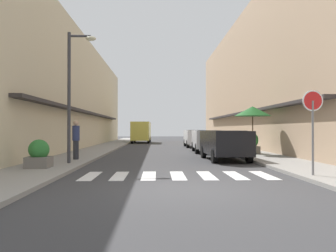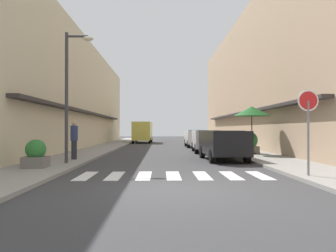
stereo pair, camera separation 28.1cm
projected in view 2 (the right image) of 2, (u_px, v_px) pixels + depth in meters
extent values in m
plane|color=#38383A|center=(166.00, 149.00, 26.58)|extent=(98.03, 98.03, 0.00)
cube|color=gray|center=(101.00, 149.00, 26.48)|extent=(2.53, 62.38, 0.12)
cube|color=gray|center=(231.00, 148.00, 26.68)|extent=(2.53, 62.38, 0.12)
cube|color=beige|center=(57.00, 94.00, 27.68)|extent=(5.00, 42.10, 8.72)
cube|color=#332D2D|center=(91.00, 113.00, 27.72)|extent=(0.50, 29.47, 0.16)
cube|color=tan|center=(274.00, 80.00, 28.04)|extent=(5.00, 42.10, 11.04)
cube|color=#332D2D|center=(240.00, 114.00, 27.96)|extent=(0.50, 29.47, 0.16)
cube|color=silver|center=(86.00, 176.00, 11.32)|extent=(0.45, 2.20, 0.01)
cube|color=silver|center=(115.00, 176.00, 11.34)|extent=(0.45, 2.20, 0.01)
cube|color=silver|center=(144.00, 176.00, 11.36)|extent=(0.45, 2.20, 0.01)
cube|color=silver|center=(173.00, 176.00, 11.38)|extent=(0.45, 2.20, 0.01)
cube|color=silver|center=(202.00, 176.00, 11.40)|extent=(0.45, 2.20, 0.01)
cube|color=silver|center=(231.00, 176.00, 11.42)|extent=(0.45, 2.20, 0.01)
cube|color=silver|center=(260.00, 175.00, 11.44)|extent=(0.45, 2.20, 0.01)
cube|color=black|center=(223.00, 142.00, 17.05)|extent=(1.91, 4.42, 1.13)
cube|color=black|center=(223.00, 136.00, 16.84)|extent=(1.56, 2.49, 0.56)
cylinder|color=black|center=(202.00, 152.00, 18.44)|extent=(0.24, 0.65, 0.64)
cylinder|color=black|center=(232.00, 152.00, 18.53)|extent=(0.24, 0.65, 0.64)
cylinder|color=black|center=(212.00, 156.00, 15.57)|extent=(0.24, 0.65, 0.64)
cylinder|color=black|center=(247.00, 156.00, 15.65)|extent=(0.24, 0.65, 0.64)
cube|color=silver|center=(207.00, 139.00, 22.94)|extent=(1.86, 4.16, 1.13)
cube|color=black|center=(207.00, 134.00, 22.74)|extent=(1.53, 2.34, 0.56)
cylinder|color=black|center=(193.00, 147.00, 24.30)|extent=(0.24, 0.65, 0.64)
cylinder|color=black|center=(216.00, 147.00, 24.29)|extent=(0.24, 0.65, 0.64)
cylinder|color=black|center=(196.00, 149.00, 21.58)|extent=(0.24, 0.65, 0.64)
cylinder|color=black|center=(222.00, 149.00, 21.57)|extent=(0.24, 0.65, 0.64)
cube|color=silver|center=(196.00, 137.00, 29.87)|extent=(1.76, 4.41, 1.13)
cube|color=black|center=(197.00, 133.00, 29.66)|extent=(1.48, 2.47, 0.56)
cylinder|color=black|center=(186.00, 143.00, 31.31)|extent=(0.22, 0.64, 0.64)
cylinder|color=black|center=(203.00, 143.00, 31.33)|extent=(0.22, 0.64, 0.64)
cylinder|color=black|center=(188.00, 144.00, 28.40)|extent=(0.22, 0.64, 0.64)
cylinder|color=black|center=(208.00, 144.00, 28.43)|extent=(0.22, 0.64, 0.64)
cube|color=#D8CC4C|center=(143.00, 131.00, 39.25)|extent=(2.07, 5.44, 2.03)
cube|color=black|center=(143.00, 124.00, 38.99)|extent=(1.71, 3.06, 0.56)
cylinder|color=black|center=(136.00, 140.00, 41.03)|extent=(0.23, 0.64, 0.64)
cylinder|color=black|center=(151.00, 140.00, 41.02)|extent=(0.23, 0.64, 0.64)
cylinder|color=black|center=(133.00, 141.00, 37.46)|extent=(0.23, 0.64, 0.64)
cylinder|color=black|center=(150.00, 141.00, 37.46)|extent=(0.23, 0.64, 0.64)
cylinder|color=slate|center=(308.00, 138.00, 10.61)|extent=(0.07, 0.07, 2.29)
cylinder|color=red|center=(308.00, 101.00, 10.62)|extent=(0.64, 0.03, 0.64)
torus|color=white|center=(308.00, 101.00, 10.62)|extent=(0.65, 0.05, 0.65)
cylinder|color=#38383D|center=(67.00, 98.00, 14.56)|extent=(0.14, 0.14, 5.47)
cylinder|color=#38383D|center=(77.00, 36.00, 14.59)|extent=(0.90, 0.10, 0.10)
ellipsoid|color=beige|center=(88.00, 39.00, 14.60)|extent=(0.44, 0.28, 0.20)
cylinder|color=#262626|center=(252.00, 154.00, 19.56)|extent=(0.48, 0.48, 0.06)
cylinder|color=#4C3823|center=(252.00, 133.00, 19.57)|extent=(0.06, 0.06, 2.44)
cone|color=#19511E|center=(252.00, 111.00, 19.58)|extent=(2.08, 2.08, 0.55)
cube|color=slate|center=(36.00, 162.00, 12.78)|extent=(0.82, 0.82, 0.40)
sphere|color=#2D7533|center=(36.00, 150.00, 12.79)|extent=(0.75, 0.75, 0.75)
cube|color=gray|center=(249.00, 150.00, 20.28)|extent=(1.00, 1.00, 0.42)
sphere|color=#2D7533|center=(249.00, 140.00, 20.29)|extent=(1.01, 1.01, 1.01)
cylinder|color=#282B33|center=(74.00, 150.00, 16.30)|extent=(0.26, 0.26, 0.88)
cylinder|color=navy|center=(74.00, 133.00, 16.31)|extent=(0.34, 0.34, 0.70)
sphere|color=tan|center=(74.00, 123.00, 16.31)|extent=(0.24, 0.24, 0.24)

